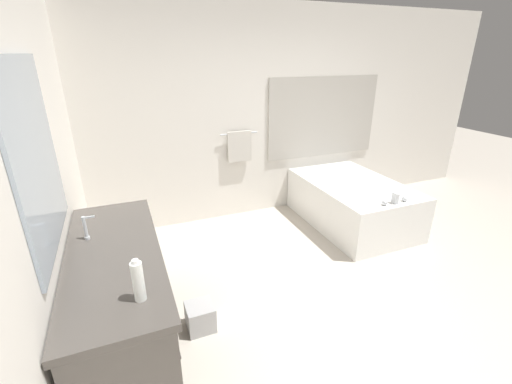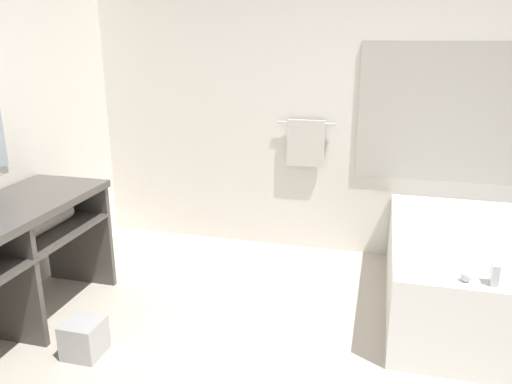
{
  "view_description": "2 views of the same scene",
  "coord_description": "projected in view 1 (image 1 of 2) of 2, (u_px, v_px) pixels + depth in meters",
  "views": [
    {
      "loc": [
        -1.74,
        -1.94,
        2.1
      ],
      "look_at": [
        -0.49,
        1.11,
        0.76
      ],
      "focal_mm": 24.0,
      "sensor_mm": 36.0,
      "label": 1
    },
    {
      "loc": [
        0.33,
        -2.01,
        1.86
      ],
      "look_at": [
        -0.42,
        0.92,
        0.91
      ],
      "focal_mm": 35.0,
      "sensor_mm": 36.0,
      "label": 2
    }
  ],
  "objects": [
    {
      "name": "sink_faucet",
      "position": [
        86.0,
        228.0,
        2.45
      ],
      "size": [
        0.09,
        0.04,
        0.18
      ],
      "color": "silver",
      "rests_on": "vanity_counter"
    },
    {
      "name": "ground_plane",
      "position": [
        353.0,
        306.0,
        3.07
      ],
      "size": [
        16.0,
        16.0,
        0.0
      ],
      "primitive_type": "plane",
      "color": "beige",
      "rests_on": "ground"
    },
    {
      "name": "vanity_counter",
      "position": [
        119.0,
        277.0,
        2.43
      ],
      "size": [
        0.61,
        1.7,
        0.85
      ],
      "color": "#4C4742",
      "rests_on": "ground_plane"
    },
    {
      "name": "bathtub",
      "position": [
        352.0,
        201.0,
        4.47
      ],
      "size": [
        1.05,
        1.63,
        0.69
      ],
      "color": "white",
      "rests_on": "ground_plane"
    },
    {
      "name": "wall_back_with_blinds",
      "position": [
        261.0,
        116.0,
        4.48
      ],
      "size": [
        7.4,
        0.13,
        2.7
      ],
      "color": "white",
      "rests_on": "ground_plane"
    },
    {
      "name": "water_bottle_1",
      "position": [
        138.0,
        281.0,
        1.83
      ],
      "size": [
        0.06,
        0.06,
        0.25
      ],
      "color": "silver",
      "rests_on": "vanity_counter"
    },
    {
      "name": "wall_left_with_mirror",
      "position": [
        28.0,
        208.0,
        1.78
      ],
      "size": [
        0.08,
        7.4,
        2.7
      ],
      "color": "white",
      "rests_on": "ground_plane"
    },
    {
      "name": "waste_bin",
      "position": [
        200.0,
        317.0,
        2.79
      ],
      "size": [
        0.22,
        0.22,
        0.22
      ],
      "color": "#B2B2B2",
      "rests_on": "ground_plane"
    }
  ]
}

